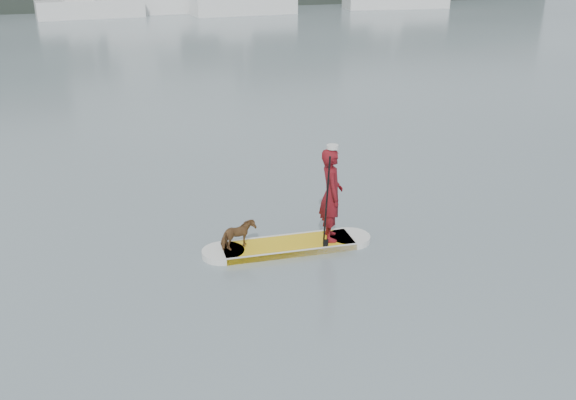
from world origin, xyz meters
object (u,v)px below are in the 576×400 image
object	(u,v)px
paddler	(331,195)
sailboat_d	(89,6)
paddleboard	(288,246)
sailboat_e	(243,3)
dog	(238,235)

from	to	relation	value
paddler	sailboat_d	world-z (taller)	sailboat_d
paddleboard	sailboat_d	world-z (taller)	sailboat_d
paddler	paddleboard	bearing A→B (deg)	100.10
paddleboard	sailboat_d	distance (m)	42.62
paddleboard	sailboat_d	xyz separation A→B (m)	(-1.67, 42.58, 0.77)
sailboat_d	sailboat_e	bearing A→B (deg)	-11.68
paddleboard	dog	size ratio (longest dim) A/B	5.05
paddleboard	sailboat_e	xyz separation A→B (m)	(10.07, 41.17, 0.79)
dog	paddler	bearing A→B (deg)	-110.65
paddler	sailboat_e	size ratio (longest dim) A/B	0.15
paddler	sailboat_e	xyz separation A→B (m)	(9.23, 41.22, -0.17)
paddleboard	paddler	world-z (taller)	paddler
sailboat_e	sailboat_d	bearing A→B (deg)	169.43
sailboat_d	sailboat_e	distance (m)	11.83
paddler	dog	bearing A→B (deg)	100.10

